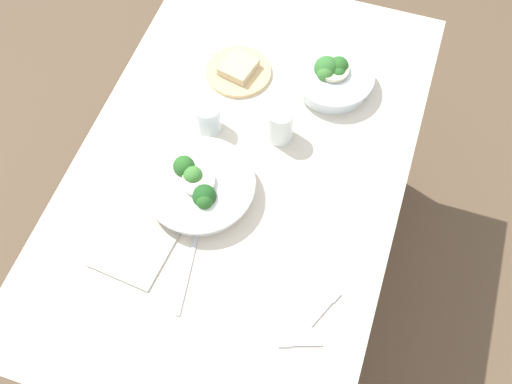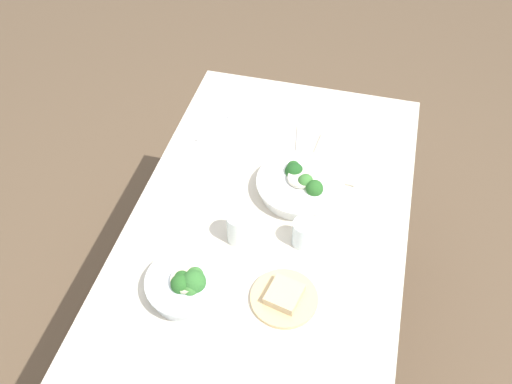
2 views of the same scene
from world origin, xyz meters
TOP-DOWN VIEW (x-y plane):
  - ground_plane at (0.00, 0.00)m, footprint 6.00×6.00m
  - dining_table at (0.00, 0.00)m, footprint 1.30×0.81m
  - broccoli_bowl_far at (-0.11, 0.07)m, footprint 0.27×0.27m
  - broccoli_bowl_near at (0.32, -0.15)m, footprint 0.22×0.22m
  - bread_side_plate at (0.28, 0.10)m, footprint 0.18×0.18m
  - water_glass_center at (0.08, 0.11)m, footprint 0.07×0.07m
  - water_glass_side at (0.11, -0.07)m, footprint 0.07×0.07m
  - fork_by_far_bowl at (-0.30, -0.30)m, footprint 0.10×0.05m
  - fork_by_near_bowl at (-0.39, -0.26)m, footprint 0.04×0.09m
  - table_knife_left at (-0.32, 0.02)m, footprint 0.20×0.04m
  - napkin_folded_upper at (-0.28, 0.16)m, footprint 0.22×0.18m

SIDE VIEW (x-z plane):
  - ground_plane at x=0.00m, z-range 0.00..0.00m
  - dining_table at x=0.00m, z-range 0.23..0.93m
  - table_knife_left at x=-0.32m, z-range 0.70..0.71m
  - fork_by_far_bowl at x=-0.30m, z-range 0.70..0.71m
  - fork_by_near_bowl at x=-0.39m, z-range 0.70..0.71m
  - napkin_folded_upper at x=-0.28m, z-range 0.70..0.71m
  - bread_side_plate at x=0.28m, z-range 0.70..0.73m
  - broccoli_bowl_far at x=-0.11m, z-range 0.69..0.77m
  - broccoli_bowl_near at x=0.32m, z-range 0.69..0.78m
  - water_glass_center at x=0.08m, z-range 0.70..0.79m
  - water_glass_side at x=0.11m, z-range 0.70..0.80m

